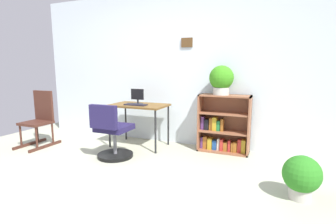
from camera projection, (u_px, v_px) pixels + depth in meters
The scene contains 10 objects.
ground_plane at pixel (92, 193), 2.70m from camera, with size 6.24×6.24×0.00m, color #A6AA92.
wall_back at pixel (170, 69), 4.44m from camera, with size 5.20×0.12×2.58m.
desk at pixel (139, 108), 4.26m from camera, with size 0.92×0.58×0.71m.
monitor at pixel (138, 97), 4.27m from camera, with size 0.23×0.17×0.25m.
keyboard at pixel (136, 105), 4.15m from camera, with size 0.37×0.15×0.02m, color black.
office_chair at pixel (112, 135), 3.71m from camera, with size 0.52×0.55×0.81m.
rocking_chair at pixel (40, 118), 4.33m from camera, with size 0.42×0.64×0.92m.
bookshelf_low at pixel (223, 127), 4.03m from camera, with size 0.78×0.30×0.90m.
potted_plant_on_shelf at pixel (221, 79), 3.88m from camera, with size 0.37×0.37×0.44m.
potted_plant_floor at pixel (302, 176), 2.55m from camera, with size 0.37×0.37×0.45m.
Camera 1 is at (1.72, -2.01, 1.30)m, focal length 27.55 mm.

